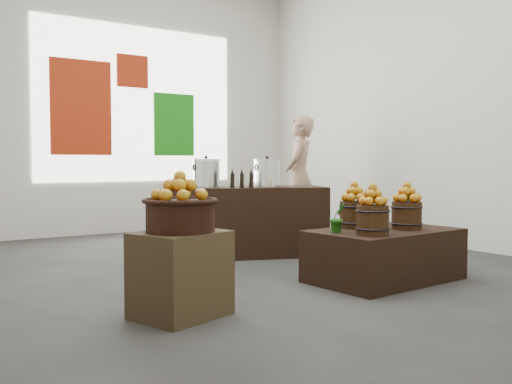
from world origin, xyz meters
TOP-DOWN VIEW (x-y plane):
  - ground at (0.00, 0.00)m, footprint 7.00×7.00m
  - back_wall at (0.00, 3.50)m, footprint 6.00×0.04m
  - back_opening at (0.30, 3.48)m, footprint 3.20×0.02m
  - deco_red_left at (-0.60, 3.47)m, footprint 0.90×0.04m
  - deco_green_right at (0.90, 3.47)m, footprint 0.70×0.04m
  - deco_red_upper at (0.20, 3.47)m, footprint 0.50×0.04m
  - crate at (-1.36, -1.38)m, footprint 0.73×0.66m
  - wicker_basket at (-1.36, -1.38)m, footprint 0.48×0.48m
  - apples_in_basket at (-1.36, -1.38)m, footprint 0.38×0.38m
  - display_table at (0.75, -1.30)m, footprint 1.42×0.94m
  - apple_bucket_front_left at (0.38, -1.52)m, footprint 0.27×0.27m
  - apples_in_bucket_front_left at (0.38, -1.52)m, footprint 0.21×0.21m
  - apple_bucket_front_right at (0.94, -1.40)m, footprint 0.27×0.27m
  - apples_in_bucket_front_right at (0.94, -1.40)m, footprint 0.21×0.21m
  - apple_bucket_rear at (0.60, -1.06)m, footprint 0.27×0.27m
  - apples_in_bucket_rear at (0.60, -1.06)m, footprint 0.21×0.21m
  - herb_garnish_right at (1.18, -1.12)m, footprint 0.25×0.22m
  - herb_garnish_left at (0.24, -1.23)m, footprint 0.15×0.12m
  - counter at (0.38, 0.59)m, footprint 2.06×1.30m
  - stock_pot_left at (0.00, 0.74)m, footprint 0.30×0.30m
  - stock_pot_center at (0.67, 0.48)m, footprint 0.30×0.30m
  - oil_cruets at (0.30, 0.41)m, footprint 0.22×0.13m
  - shopper at (2.03, 1.61)m, footprint 0.76×0.75m

SIDE VIEW (x-z plane):
  - ground at x=0.00m, z-range 0.00..0.00m
  - display_table at x=0.75m, z-range 0.00..0.47m
  - crate at x=-1.36m, z-range 0.00..0.60m
  - counter at x=0.38m, z-range 0.00..0.81m
  - apple_bucket_front_left at x=0.38m, z-range 0.47..0.73m
  - apple_bucket_front_right at x=0.94m, z-range 0.47..0.73m
  - apple_bucket_rear at x=0.60m, z-range 0.47..0.73m
  - herb_garnish_right at x=1.18m, z-range 0.47..0.73m
  - herb_garnish_left at x=0.24m, z-range 0.47..0.74m
  - wicker_basket at x=-1.36m, z-range 0.60..0.82m
  - apples_in_bucket_front_left at x=0.38m, z-range 0.73..0.91m
  - apples_in_bucket_front_right at x=0.94m, z-range 0.73..0.91m
  - apples_in_bucket_rear at x=0.60m, z-range 0.73..0.91m
  - shopper at x=2.03m, z-range 0.00..1.77m
  - oil_cruets at x=0.30m, z-range 0.81..1.03m
  - apples_in_basket at x=-1.36m, z-range 0.82..1.03m
  - stock_pot_left at x=0.00m, z-range 0.81..1.11m
  - stock_pot_center at x=0.67m, z-range 0.81..1.11m
  - deco_green_right at x=0.90m, z-range 1.20..2.20m
  - deco_red_left at x=-0.60m, z-range 1.20..2.60m
  - back_wall at x=0.00m, z-range 0.00..4.00m
  - back_opening at x=0.30m, z-range 0.80..3.20m
  - deco_red_upper at x=0.20m, z-range 2.25..2.75m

